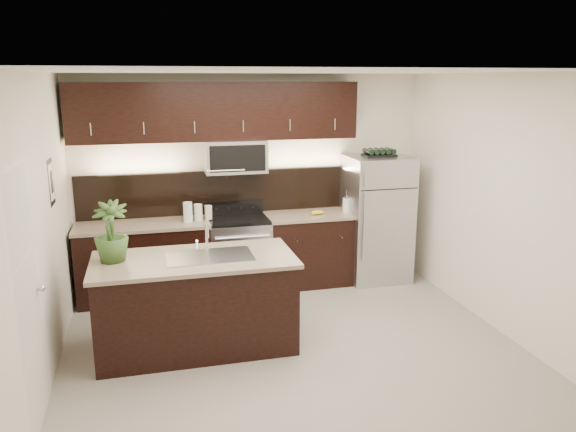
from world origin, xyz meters
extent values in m
plane|color=gray|center=(0.00, 0.00, 0.00)|extent=(4.50, 4.50, 0.00)
cube|color=silver|center=(0.00, 2.00, 1.35)|extent=(4.50, 0.02, 2.70)
cube|color=silver|center=(0.00, -2.00, 1.35)|extent=(4.50, 0.02, 2.70)
cube|color=silver|center=(-2.25, 0.00, 1.35)|extent=(0.02, 4.00, 2.70)
cube|color=silver|center=(2.25, 0.00, 1.35)|extent=(0.02, 4.00, 2.70)
cube|color=white|center=(0.00, 0.00, 2.70)|extent=(4.50, 4.00, 0.02)
cube|color=silver|center=(-2.23, -0.80, 1.01)|extent=(0.04, 0.80, 2.02)
sphere|color=silver|center=(-2.20, -0.48, 1.00)|extent=(0.06, 0.06, 0.06)
cube|color=black|center=(-2.24, 0.75, 1.65)|extent=(0.01, 0.32, 0.46)
cube|color=white|center=(-2.23, 0.75, 1.65)|extent=(0.00, 0.24, 0.36)
cube|color=black|center=(-1.42, 1.69, 0.45)|extent=(1.57, 0.62, 0.90)
cube|color=black|center=(0.71, 1.69, 0.45)|extent=(1.16, 0.62, 0.90)
cube|color=#B2B2B7|center=(-0.25, 1.69, 0.45)|extent=(0.76, 0.62, 0.90)
cube|color=black|center=(-0.25, 1.69, 0.92)|extent=(0.76, 0.60, 0.03)
cube|color=tan|center=(-1.42, 1.69, 0.92)|extent=(1.59, 0.65, 0.04)
cube|color=tan|center=(0.71, 1.69, 0.92)|extent=(1.18, 0.65, 0.04)
cube|color=black|center=(-0.46, 1.99, 1.22)|extent=(3.49, 0.02, 0.56)
cube|color=#B2B2B7|center=(-0.25, 1.80, 1.70)|extent=(0.76, 0.40, 0.40)
cube|color=black|center=(-0.46, 1.83, 2.25)|extent=(3.49, 0.33, 0.70)
cube|color=black|center=(-0.93, 0.20, 0.45)|extent=(1.90, 0.90, 0.90)
cube|color=tan|center=(-0.93, 0.20, 0.92)|extent=(1.96, 0.96, 0.04)
cube|color=silver|center=(-0.78, 0.20, 0.95)|extent=(0.84, 0.50, 0.01)
cylinder|color=silver|center=(-0.78, 0.41, 1.06)|extent=(0.03, 0.03, 0.24)
cylinder|color=silver|center=(-0.78, 0.34, 1.21)|extent=(0.02, 0.14, 0.02)
cylinder|color=silver|center=(-0.78, 0.27, 1.16)|extent=(0.02, 0.02, 0.10)
cube|color=#B2B2B7|center=(1.60, 1.63, 0.83)|extent=(0.80, 0.72, 1.66)
cube|color=black|center=(1.60, 1.63, 1.67)|extent=(0.41, 0.25, 0.03)
cylinder|color=black|center=(1.44, 1.63, 1.72)|extent=(0.07, 0.23, 0.07)
cylinder|color=black|center=(1.52, 1.63, 1.72)|extent=(0.07, 0.23, 0.07)
cylinder|color=black|center=(1.60, 1.63, 1.72)|extent=(0.07, 0.23, 0.07)
cylinder|color=black|center=(1.68, 1.63, 1.72)|extent=(0.07, 0.23, 0.07)
cylinder|color=black|center=(1.75, 1.63, 1.72)|extent=(0.07, 0.23, 0.07)
imported|color=#325321|center=(-1.69, 0.29, 1.23)|extent=(0.35, 0.35, 0.58)
cylinder|color=silver|center=(-0.87, 1.64, 1.06)|extent=(0.11, 0.11, 0.24)
cylinder|color=silver|center=(-0.74, 1.67, 1.04)|extent=(0.10, 0.10, 0.20)
cylinder|color=silver|center=(-0.61, 1.71, 1.03)|extent=(0.09, 0.09, 0.17)
cylinder|color=silver|center=(1.17, 1.64, 1.04)|extent=(0.10, 0.10, 0.19)
cylinder|color=silver|center=(1.17, 1.64, 1.14)|extent=(0.10, 0.10, 0.02)
cylinder|color=silver|center=(1.17, 1.64, 1.19)|extent=(0.01, 0.01, 0.08)
ellipsoid|color=gold|center=(0.71, 1.61, 0.97)|extent=(0.20, 0.17, 0.05)
camera|label=1|loc=(-1.33, -5.07, 2.64)|focal=35.00mm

